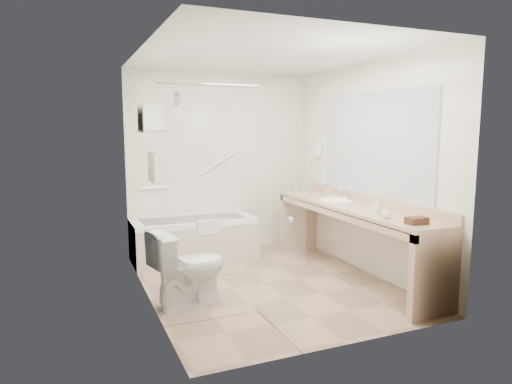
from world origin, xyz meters
name	(u,v)px	position (x,y,z in m)	size (l,w,h in m)	color
floor	(266,283)	(0.00, 0.00, 0.00)	(3.20, 3.20, 0.00)	tan
ceiling	(267,55)	(0.00, 0.00, 2.50)	(2.60, 3.20, 0.10)	silver
wall_back	(220,163)	(0.00, 1.60, 1.25)	(2.60, 0.10, 2.50)	white
wall_front	(351,192)	(0.00, -1.60, 1.25)	(2.60, 0.10, 2.50)	white
wall_left	(146,178)	(-1.30, 0.00, 1.25)	(0.10, 3.20, 2.50)	white
wall_right	(365,169)	(1.30, 0.00, 1.25)	(0.10, 3.20, 2.50)	white
bathtub	(194,239)	(-0.50, 1.24, 0.28)	(1.60, 0.73, 0.59)	white
grab_bar_short	(154,187)	(-0.95, 1.56, 0.95)	(0.03, 0.03, 0.40)	silver
grab_bar_long	(218,163)	(-0.05, 1.56, 1.25)	(0.03, 0.03, 0.60)	silver
shower_enclosure	(244,207)	(-0.63, -0.93, 1.07)	(0.96, 0.91, 2.11)	silver
towel_shelf	(151,126)	(-1.17, 0.35, 1.75)	(0.24, 0.55, 0.81)	silver
vanity_counter	(352,223)	(1.02, -0.15, 0.64)	(0.55, 2.70, 0.95)	tan
sink	(336,202)	(1.05, 0.25, 0.82)	(0.40, 0.52, 0.14)	white
faucet	(346,193)	(1.20, 0.25, 0.93)	(0.03, 0.03, 0.14)	silver
mirror	(373,144)	(1.29, -0.15, 1.55)	(0.02, 2.00, 1.20)	#B1B5BD
hairdryer_unit	(318,149)	(1.25, 1.05, 1.45)	(0.08, 0.10, 0.18)	silver
toilet	(189,267)	(-0.95, -0.26, 0.37)	(0.42, 0.76, 0.75)	white
amenity_basket	(417,221)	(0.96, -1.27, 0.88)	(0.19, 0.13, 0.06)	#462919
soap_bottle_a	(377,211)	(0.92, -0.74, 0.88)	(0.07, 0.15, 0.07)	silver
soap_bottle_b	(386,214)	(0.87, -0.94, 0.90)	(0.09, 0.12, 0.09)	silver
water_bottle_left	(303,185)	(1.00, 0.99, 0.95)	(0.07, 0.07, 0.22)	silver
water_bottle_mid	(329,192)	(1.08, 0.45, 0.93)	(0.05, 0.05, 0.17)	silver
water_bottle_right	(325,191)	(1.04, 0.48, 0.93)	(0.05, 0.05, 0.17)	silver
drinking_glass_near	(317,196)	(0.86, 0.37, 0.89)	(0.07, 0.07, 0.09)	silver
drinking_glass_far	(331,196)	(1.02, 0.31, 0.89)	(0.07, 0.07, 0.08)	silver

